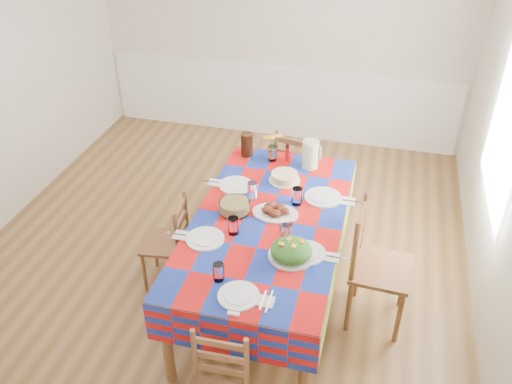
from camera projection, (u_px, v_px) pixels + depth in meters
room at (216, 123)px, 4.39m from camera, size 4.58×5.08×2.78m
wainscot at (279, 100)px, 6.87m from camera, size 4.41×0.06×0.92m
window_right at (508, 121)px, 4.08m from camera, size 0.00×1.40×1.40m
dining_table at (268, 229)px, 4.22m from camera, size 1.15×2.13×0.83m
setting_near_head at (232, 287)px, 3.51m from camera, size 0.44×0.30×0.13m
setting_left_near at (215, 234)px, 3.97m from camera, size 0.52×0.31×0.14m
setting_left_far at (241, 187)px, 4.50m from camera, size 0.52×0.31×0.14m
setting_right_near at (300, 245)px, 3.86m from camera, size 0.51×0.30×0.13m
setting_right_far at (315, 197)px, 4.37m from camera, size 0.57×0.33×0.15m
meat_platter at (275, 211)px, 4.21m from camera, size 0.37×0.26×0.07m
salad_platter at (291, 251)px, 3.78m from camera, size 0.33×0.33×0.14m
pasta_bowl at (234, 207)px, 4.24m from camera, size 0.24×0.24×0.09m
cake at (285, 177)px, 4.62m from camera, size 0.27×0.27×0.07m
serving_utensils at (287, 229)px, 4.07m from camera, size 0.17×0.38×0.01m
flower_vase at (272, 149)px, 4.87m from camera, size 0.17×0.14×0.27m
hot_sauce at (287, 153)px, 4.88m from camera, size 0.04×0.04×0.16m
green_pitcher at (310, 154)px, 4.76m from camera, size 0.15×0.15×0.25m
tea_pitcher at (247, 144)px, 4.95m from camera, size 0.11×0.11×0.22m
name_card at (233, 314)px, 3.34m from camera, size 0.08×0.02×0.02m
chair_far at (298, 171)px, 5.46m from camera, size 0.49×0.47×0.95m
chair_left at (169, 243)px, 4.58m from camera, size 0.40×0.42×0.85m
chair_right at (375, 267)px, 4.17m from camera, size 0.48×0.50×1.06m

